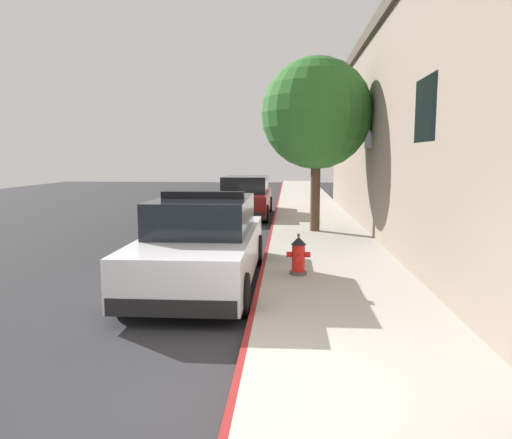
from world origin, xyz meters
TOP-DOWN VIEW (x-y plane):
  - ground_plane at (-4.62, 10.00)m, footprint 31.73×60.00m
  - sidewalk_pavement at (1.38, 10.00)m, footprint 2.76×60.00m
  - curb_painted_edge at (-0.04, 10.00)m, footprint 0.08×60.00m
  - storefront_building at (6.31, 10.26)m, footprint 7.35×21.19m
  - police_cruiser at (-1.08, 4.31)m, footprint 1.94×4.84m
  - parked_car_silver_ahead at (-1.20, 14.32)m, footprint 1.94×4.84m
  - fire_hydrant at (0.64, 4.58)m, footprint 0.44×0.40m
  - street_tree at (1.24, 9.96)m, footprint 3.17×3.17m

SIDE VIEW (x-z plane):
  - ground_plane at x=-4.62m, z-range -0.20..0.00m
  - sidewalk_pavement at x=1.38m, z-range 0.00..0.14m
  - curb_painted_edge at x=-0.04m, z-range 0.00..0.14m
  - fire_hydrant at x=0.64m, z-range 0.11..0.87m
  - parked_car_silver_ahead at x=-1.20m, z-range -0.04..1.52m
  - police_cruiser at x=-1.08m, z-range -0.10..1.58m
  - storefront_building at x=6.31m, z-range 0.01..6.00m
  - street_tree at x=1.24m, z-range 1.03..6.00m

